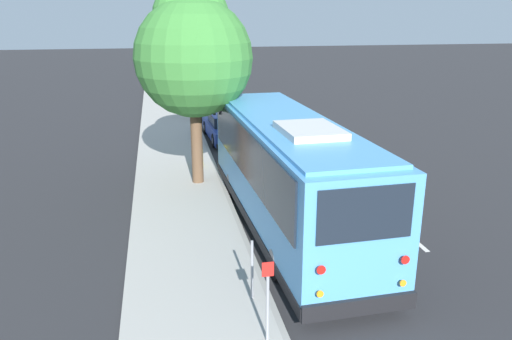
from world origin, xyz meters
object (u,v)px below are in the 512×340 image
at_px(parked_sedan_blue, 226,127).
at_px(shuttle_bus, 287,167).
at_px(street_tree, 193,50).
at_px(parked_sedan_tan, 196,81).
at_px(sign_post_far, 252,270).
at_px(parked_sedan_maroon, 204,92).
at_px(parked_sedan_gray, 212,107).
at_px(sign_post_near, 268,301).
at_px(fire_hydrant, 200,156).

bearing_deg(parked_sedan_blue, shuttle_bus, 179.30).
distance_m(parked_sedan_blue, street_tree, 8.08).
bearing_deg(parked_sedan_tan, shuttle_bus, -179.68).
height_order(street_tree, sign_post_far, street_tree).
xyz_separation_m(parked_sedan_maroon, street_tree, (-18.63, 2.09, 4.23)).
bearing_deg(parked_sedan_gray, parked_sedan_maroon, -3.38).
bearing_deg(sign_post_far, sign_post_near, -180.00).
bearing_deg(shuttle_bus, parked_sedan_tan, -1.49).
bearing_deg(sign_post_far, parked_sedan_maroon, -3.47).
distance_m(parked_sedan_maroon, parked_sedan_tan, 5.86).
bearing_deg(parked_sedan_maroon, shuttle_bus, -179.43).
relative_size(parked_sedan_gray, street_tree, 0.60).
distance_m(parked_sedan_blue, parked_sedan_tan, 17.89).
relative_size(parked_sedan_blue, parked_sedan_maroon, 1.09).
bearing_deg(parked_sedan_gray, parked_sedan_tan, -2.29).
bearing_deg(shuttle_bus, fire_hydrant, 15.61).
relative_size(parked_sedan_maroon, sign_post_near, 2.66).
relative_size(parked_sedan_blue, sign_post_far, 3.54).
relative_size(parked_sedan_tan, fire_hydrant, 5.62).
relative_size(parked_sedan_blue, parked_sedan_gray, 1.12).
bearing_deg(sign_post_near, parked_sedan_tan, -2.57).
xyz_separation_m(parked_sedan_maroon, sign_post_near, (-28.25, 1.62, 0.38)).
bearing_deg(parked_sedan_maroon, parked_sedan_blue, 179.60).
height_order(parked_sedan_gray, parked_sedan_maroon, parked_sedan_maroon).
xyz_separation_m(parked_sedan_tan, fire_hydrant, (-22.58, 1.73, -0.03)).
bearing_deg(street_tree, parked_sedan_maroon, -6.40).
xyz_separation_m(parked_sedan_blue, sign_post_near, (-16.23, 1.49, 0.38)).
bearing_deg(shuttle_bus, parked_sedan_maroon, -1.59).
distance_m(parked_sedan_tan, sign_post_near, 34.15).
distance_m(parked_sedan_maroon, sign_post_far, 26.79).
bearing_deg(shuttle_bus, sign_post_far, 153.44).
relative_size(parked_sedan_blue, parked_sedan_tan, 1.04).
bearing_deg(fire_hydrant, street_tree, 171.79).
height_order(parked_sedan_blue, sign_post_near, sign_post_near).
xyz_separation_m(street_tree, sign_post_far, (-8.12, -0.47, -4.01)).
bearing_deg(parked_sedan_maroon, sign_post_near, 176.94).
relative_size(shuttle_bus, sign_post_far, 7.76).
xyz_separation_m(parked_sedan_maroon, parked_sedan_tan, (5.86, 0.09, -0.02)).
bearing_deg(parked_sedan_blue, sign_post_far, 172.09).
height_order(parked_sedan_blue, street_tree, street_tree).
bearing_deg(parked_sedan_maroon, parked_sedan_gray, 178.79).
bearing_deg(fire_hydrant, shuttle_bus, -162.45).
height_order(parked_sedan_blue, fire_hydrant, parked_sedan_blue).
bearing_deg(parked_sedan_tan, parked_sedan_gray, 179.53).
distance_m(parked_sedan_maroon, street_tree, 19.21).
relative_size(shuttle_bus, parked_sedan_maroon, 2.39).
distance_m(parked_sedan_maroon, fire_hydrant, 16.82).
distance_m(parked_sedan_maroon, sign_post_near, 28.30).
distance_m(shuttle_bus, parked_sedan_gray, 16.64).
distance_m(street_tree, fire_hydrant, 4.70).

